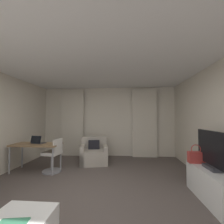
% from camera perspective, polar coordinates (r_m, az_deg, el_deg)
% --- Properties ---
extents(ground_plane, '(12.00, 12.00, 0.00)m').
position_cam_1_polar(ground_plane, '(3.06, -8.52, -30.52)').
color(ground_plane, '#564C47').
extents(wall_window, '(5.12, 0.06, 2.60)m').
position_cam_1_polar(wall_window, '(5.69, -1.57, -3.71)').
color(wall_window, beige).
rests_on(wall_window, ground).
extents(ceiling, '(5.12, 6.12, 0.06)m').
position_cam_1_polar(ceiling, '(2.94, -8.21, 21.44)').
color(ceiling, white).
rests_on(ceiling, wall_left).
extents(curtain_left_panel, '(0.90, 0.06, 2.50)m').
position_cam_1_polar(curtain_left_panel, '(5.87, -15.21, -4.08)').
color(curtain_left_panel, beige).
rests_on(curtain_left_panel, ground).
extents(curtain_right_panel, '(0.90, 0.06, 2.50)m').
position_cam_1_polar(curtain_right_panel, '(5.58, 12.50, -4.20)').
color(curtain_right_panel, beige).
rests_on(curtain_right_panel, ground).
extents(armchair, '(0.97, 0.93, 0.81)m').
position_cam_1_polar(armchair, '(4.93, -7.03, -15.91)').
color(armchair, '#B2A899').
rests_on(armchair, ground).
extents(desk, '(1.26, 0.58, 0.74)m').
position_cam_1_polar(desk, '(4.60, -27.25, -11.75)').
color(desk, olive).
rests_on(desk, ground).
extents(desk_chair, '(0.48, 0.48, 0.88)m').
position_cam_1_polar(desk_chair, '(4.41, -21.82, -15.95)').
color(desk_chair, gray).
rests_on(desk_chair, ground).
extents(laptop, '(0.36, 0.31, 0.22)m').
position_cam_1_polar(laptop, '(4.60, -26.83, -10.30)').
color(laptop, '#2D2D33').
rests_on(laptop, desk).
extents(tv_console, '(0.48, 1.14, 0.54)m').
position_cam_1_polar(tv_console, '(3.36, 35.03, -22.45)').
color(tv_console, white).
rests_on(tv_console, ground).
extents(tv_flatscreen, '(0.20, 0.92, 0.68)m').
position_cam_1_polar(tv_flatscreen, '(3.22, 34.51, -12.51)').
color(tv_flatscreen, '#333338').
rests_on(tv_flatscreen, tv_console).
extents(handbag_primary, '(0.30, 0.14, 0.37)m').
position_cam_1_polar(handbag_primary, '(3.54, 29.86, -14.85)').
color(handbag_primary, '#B73833').
rests_on(handbag_primary, tv_console).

